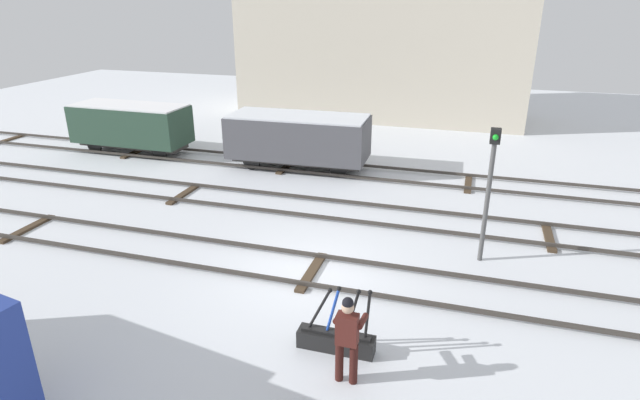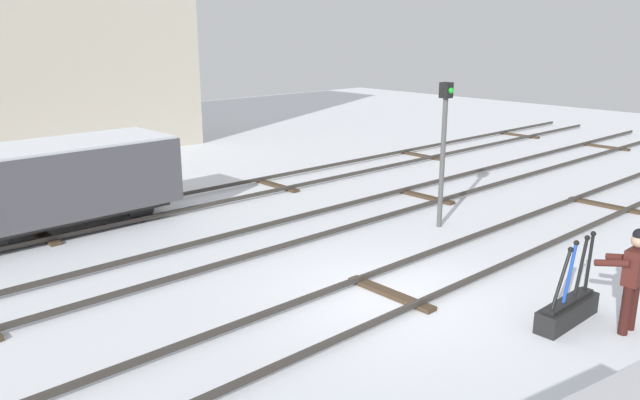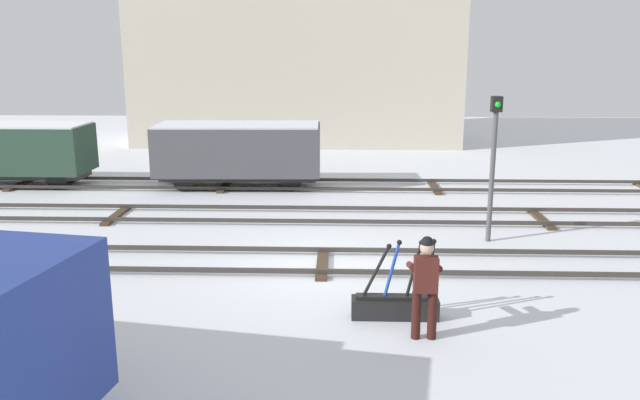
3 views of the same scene
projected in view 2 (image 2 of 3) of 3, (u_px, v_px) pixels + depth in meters
name	position (u px, v px, depth m)	size (l,w,h in m)	color
ground_plane	(390.00, 296.00, 11.33)	(60.00, 60.00, 0.00)	silver
track_main_line	(390.00, 290.00, 11.30)	(44.00, 1.94, 0.18)	#38332D
track_siding_near	(262.00, 239.00, 14.06)	(44.00, 1.94, 0.18)	#38332D
track_siding_far	(175.00, 204.00, 16.87)	(44.00, 1.94, 0.18)	#38332D
switch_lever_frame	(568.00, 308.00, 10.23)	(1.52, 0.37, 1.45)	black
rail_worker	(632.00, 275.00, 9.75)	(0.53, 0.66, 1.74)	#351511
signal_post	(444.00, 139.00, 14.73)	(0.24, 0.32, 3.51)	#4C4C4C
freight_car_far_end	(57.00, 181.00, 14.61)	(5.48, 2.35, 2.14)	#2D2B28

